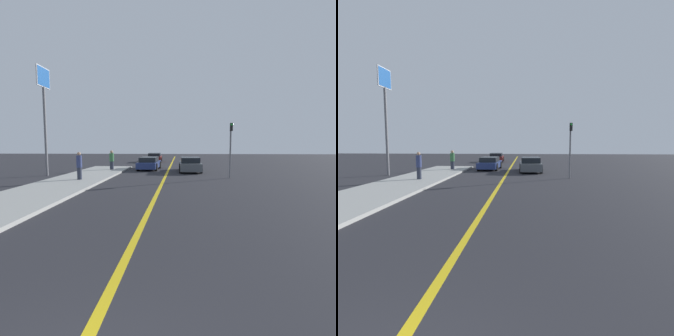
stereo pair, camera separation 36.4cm
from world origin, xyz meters
TOP-DOWN VIEW (x-y plane):
  - road_center_line at (0.00, 18.00)m, footprint 0.20×60.00m
  - sidewalk_left at (-5.76, 12.55)m, footprint 3.83×25.11m
  - car_near_right_lane at (1.97, 21.71)m, footprint 2.00×4.42m
  - car_ahead_center at (-1.85, 23.31)m, footprint 2.04×4.24m
  - car_far_distant at (-2.39, 33.69)m, footprint 2.01×4.70m
  - pedestrian_far_standing at (-5.43, 15.20)m, footprint 0.35×0.35m
  - pedestrian_by_sign at (-5.07, 21.80)m, footprint 0.40×0.40m
  - traffic_light at (4.68, 17.38)m, footprint 0.18×0.40m
  - roadside_sign at (-9.13, 18.12)m, footprint 0.20×1.82m

SIDE VIEW (x-z plane):
  - road_center_line at x=0.00m, z-range 0.00..0.01m
  - sidewalk_left at x=-5.76m, z-range 0.00..0.15m
  - car_far_distant at x=-2.39m, z-range -0.01..1.17m
  - car_ahead_center at x=-1.85m, z-range -0.01..1.19m
  - car_near_right_lane at x=1.97m, z-range -0.02..1.26m
  - pedestrian_by_sign at x=-5.07m, z-range 0.14..1.86m
  - pedestrian_far_standing at x=-5.43m, z-range 0.15..1.94m
  - traffic_light at x=4.68m, z-range 0.46..4.36m
  - roadside_sign at x=-9.13m, z-range 1.92..10.06m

